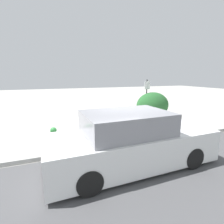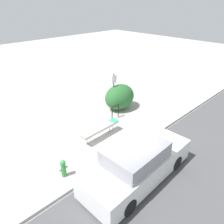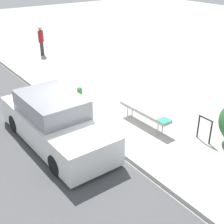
{
  "view_description": "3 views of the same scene",
  "coord_description": "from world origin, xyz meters",
  "px_view_note": "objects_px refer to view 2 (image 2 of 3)",
  "views": [
    {
      "loc": [
        -2.6,
        -5.4,
        2.53
      ],
      "look_at": [
        0.21,
        1.84,
        0.9
      ],
      "focal_mm": 28.0,
      "sensor_mm": 36.0,
      "label": 1
    },
    {
      "loc": [
        -5.56,
        -5.15,
        6.25
      ],
      "look_at": [
        1.46,
        2.03,
        0.94
      ],
      "focal_mm": 35.0,
      "sensor_mm": 36.0,
      "label": 2
    },
    {
      "loc": [
        7.64,
        -4.88,
        5.38
      ],
      "look_at": [
        0.0,
        0.62,
        0.68
      ],
      "focal_mm": 50.0,
      "sensor_mm": 36.0,
      "label": 3
    }
  ],
  "objects_px": {
    "bench": "(100,128)",
    "bike_rack": "(115,110)",
    "fire_hydrant": "(63,168)",
    "sign_post": "(114,89)",
    "parked_car_near": "(137,164)"
  },
  "relations": [
    {
      "from": "fire_hydrant",
      "to": "bike_rack",
      "type": "bearing_deg",
      "value": 21.56
    },
    {
      "from": "bike_rack",
      "to": "fire_hydrant",
      "type": "height_order",
      "value": "bike_rack"
    },
    {
      "from": "bike_rack",
      "to": "fire_hydrant",
      "type": "bearing_deg",
      "value": -158.44
    },
    {
      "from": "bike_rack",
      "to": "fire_hydrant",
      "type": "distance_m",
      "value": 5.07
    },
    {
      "from": "bench",
      "to": "sign_post",
      "type": "height_order",
      "value": "sign_post"
    },
    {
      "from": "sign_post",
      "to": "parked_car_near",
      "type": "height_order",
      "value": "sign_post"
    },
    {
      "from": "bike_rack",
      "to": "parked_car_near",
      "type": "distance_m",
      "value": 4.78
    },
    {
      "from": "bike_rack",
      "to": "sign_post",
      "type": "height_order",
      "value": "sign_post"
    },
    {
      "from": "sign_post",
      "to": "parked_car_near",
      "type": "distance_m",
      "value": 5.97
    },
    {
      "from": "sign_post",
      "to": "bike_rack",
      "type": "bearing_deg",
      "value": -130.72
    },
    {
      "from": "bench",
      "to": "bike_rack",
      "type": "distance_m",
      "value": 2.1
    },
    {
      "from": "fire_hydrant",
      "to": "bench",
      "type": "bearing_deg",
      "value": 19.43
    },
    {
      "from": "bench",
      "to": "bike_rack",
      "type": "relative_size",
      "value": 2.72
    },
    {
      "from": "bench",
      "to": "parked_car_near",
      "type": "height_order",
      "value": "parked_car_near"
    },
    {
      "from": "bike_rack",
      "to": "fire_hydrant",
      "type": "relative_size",
      "value": 1.08
    }
  ]
}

